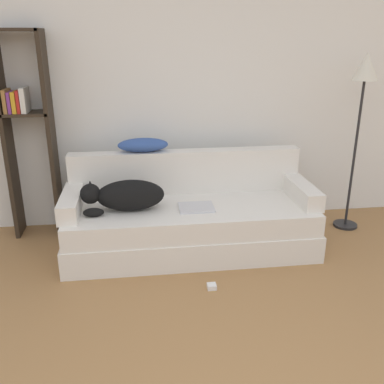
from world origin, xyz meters
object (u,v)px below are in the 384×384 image
dog (125,195)px  couch (191,228)px  laptop (196,207)px  throw_pillow (143,145)px  bookshelf (27,126)px  floor_lamp (363,88)px  power_adapter (212,286)px

dog → couch: bearing=4.7°
laptop → throw_pillow: throw_pillow is taller
throw_pillow → dog: bearing=-112.5°
couch → throw_pillow: (-0.37, 0.36, 0.65)m
dog → bookshelf: (-0.82, 0.58, 0.46)m
throw_pillow → bookshelf: size_ratio=0.24×
floor_lamp → laptop: bearing=-166.9°
laptop → throw_pillow: bearing=134.0°
bookshelf → throw_pillow: bearing=-10.1°
couch → throw_pillow: 0.83m
dog → throw_pillow: size_ratio=1.53×
laptop → power_adapter: laptop is taller
throw_pillow → floor_lamp: floor_lamp is taller
laptop → bookshelf: (-1.39, 0.61, 0.58)m
couch → power_adapter: size_ratio=31.58×
couch → bookshelf: bookshelf is taller
power_adapter → floor_lamp: bearing=31.7°
laptop → couch: bearing=116.0°
dog → power_adapter: 1.00m
bookshelf → floor_lamp: (2.91, -0.26, 0.31)m
dog → bookshelf: bearing=145.0°
dog → floor_lamp: 2.25m
laptop → floor_lamp: size_ratio=0.18×
couch → throw_pillow: bearing=136.0°
bookshelf → power_adapter: size_ratio=27.32×
throw_pillow → floor_lamp: bearing=-2.5°
throw_pillow → bookshelf: bearing=169.9°
dog → throw_pillow: (0.17, 0.40, 0.31)m
laptop → bookshelf: bookshelf is taller
dog → floor_lamp: (2.09, 0.32, 0.78)m
couch → throw_pillow: throw_pillow is taller
floor_lamp → power_adapter: (-1.48, -0.91, -1.30)m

